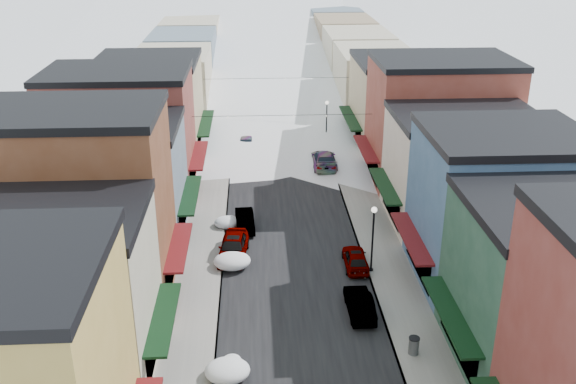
{
  "coord_description": "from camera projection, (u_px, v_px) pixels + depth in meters",
  "views": [
    {
      "loc": [
        -2.6,
        -16.33,
        22.45
      ],
      "look_at": [
        0.0,
        31.08,
        2.39
      ],
      "focal_mm": 40.0,
      "sensor_mm": 36.0,
      "label": 1
    }
  ],
  "objects": [
    {
      "name": "car_lane_silver",
      "position": [
        269.0,
        110.0,
        79.84
      ],
      "size": [
        2.66,
        5.2,
        1.69
      ],
      "primitive_type": "imported",
      "rotation": [
        0.0,
        0.0,
        0.14
      ],
      "color": "gray",
      "rests_on": "ground"
    },
    {
      "name": "snow_pile_mid",
      "position": [
        232.0,
        260.0,
        44.95
      ],
      "size": [
        2.6,
        2.8,
        1.1
      ],
      "color": "white",
      "rests_on": "ground"
    },
    {
      "name": "bldg_r_blue",
      "position": [
        498.0,
        207.0,
        41.82
      ],
      "size": [
        11.3,
        9.2,
        10.5
      ],
      "color": "#37587D",
      "rests_on": "ground"
    },
    {
      "name": "bldg_l_grayblue",
      "position": [
        114.0,
        181.0,
        48.14
      ],
      "size": [
        11.3,
        9.2,
        9.0
      ],
      "color": "slate",
      "rests_on": "ground"
    },
    {
      "name": "snow_pile_near",
      "position": [
        228.0,
        370.0,
        34.05
      ],
      "size": [
        2.43,
        2.69,
        1.03
      ],
      "color": "white",
      "rests_on": "ground"
    },
    {
      "name": "car_silver_wagon",
      "position": [
        246.0,
        145.0,
        67.73
      ],
      "size": [
        2.2,
        4.95,
        1.41
      ],
      "primitive_type": "imported",
      "rotation": [
        0.0,
        0.0,
        -0.05
      ],
      "color": "gray",
      "rests_on": "ground"
    },
    {
      "name": "road",
      "position": [
        275.0,
        119.0,
        79.07
      ],
      "size": [
        10.0,
        160.0,
        0.01
      ],
      "primitive_type": "cube",
      "color": "black",
      "rests_on": "ground"
    },
    {
      "name": "curb_right",
      "position": [
        316.0,
        118.0,
        79.3
      ],
      "size": [
        0.1,
        160.0,
        0.15
      ],
      "primitive_type": "cube",
      "color": "slate",
      "rests_on": "ground"
    },
    {
      "name": "bldg_l_brick_near",
      "position": [
        76.0,
        206.0,
        39.62
      ],
      "size": [
        12.3,
        8.2,
        12.5
      ],
      "color": "brown",
      "rests_on": "ground"
    },
    {
      "name": "bldg_r_green",
      "position": [
        558.0,
        286.0,
        33.74
      ],
      "size": [
        11.3,
        9.2,
        9.5
      ],
      "color": "#214634",
      "rests_on": "ground"
    },
    {
      "name": "streetlamp_near",
      "position": [
        373.0,
        231.0,
        43.27
      ],
      "size": [
        0.4,
        0.4,
        4.8
      ],
      "color": "black",
      "rests_on": "sidewalk_right"
    },
    {
      "name": "bldg_l_tan",
      "position": [
        150.0,
        107.0,
        65.42
      ],
      "size": [
        11.3,
        11.2,
        10.0
      ],
      "color": "tan",
      "rests_on": "ground"
    },
    {
      "name": "bldg_r_brick_far",
      "position": [
        439.0,
        121.0,
        58.23
      ],
      "size": [
        13.3,
        9.2,
        11.5
      ],
      "color": "maroon",
      "rests_on": "ground"
    },
    {
      "name": "sidewalk_left",
      "position": [
        222.0,
        119.0,
        78.71
      ],
      "size": [
        3.2,
        160.0,
        0.15
      ],
      "primitive_type": "cube",
      "color": "gray",
      "rests_on": "ground"
    },
    {
      "name": "car_lane_white",
      "position": [
        291.0,
        112.0,
        79.33
      ],
      "size": [
        2.66,
        5.09,
        1.37
      ],
      "primitive_type": "imported",
      "rotation": [
        0.0,
        0.0,
        3.06
      ],
      "color": "white",
      "rests_on": "ground"
    },
    {
      "name": "car_black_sedan",
      "position": [
        324.0,
        160.0,
        63.11
      ],
      "size": [
        2.46,
        5.78,
        1.66
      ],
      "primitive_type": "imported",
      "rotation": [
        0.0,
        0.0,
        3.12
      ],
      "color": "black",
      "rests_on": "ground"
    },
    {
      "name": "car_silver_sedan",
      "position": [
        233.0,
        247.0,
        46.2
      ],
      "size": [
        2.44,
        5.06,
        1.67
      ],
      "primitive_type": "imported",
      "rotation": [
        0.0,
        0.0,
        -0.1
      ],
      "color": "#9B9FA3",
      "rests_on": "ground"
    },
    {
      "name": "bldg_r_cream",
      "position": [
        462.0,
        169.0,
        50.42
      ],
      "size": [
        12.3,
        9.2,
        9.0
      ],
      "color": "beige",
      "rests_on": "ground"
    },
    {
      "name": "bldg_l_cream",
      "position": [
        51.0,
        296.0,
        32.87
      ],
      "size": [
        11.3,
        8.2,
        9.5
      ],
      "color": "#BCB397",
      "rests_on": "ground"
    },
    {
      "name": "sidewalk_right",
      "position": [
        328.0,
        117.0,
        79.38
      ],
      "size": [
        3.2,
        160.0,
        0.15
      ],
      "primitive_type": "cube",
      "color": "gray",
      "rests_on": "ground"
    },
    {
      "name": "distant_blocks",
      "position": [
        270.0,
        51.0,
        98.67
      ],
      "size": [
        34.0,
        55.0,
        8.0
      ],
      "color": "gray",
      "rests_on": "ground"
    },
    {
      "name": "bldg_r_tan",
      "position": [
        403.0,
        103.0,
        67.77
      ],
      "size": [
        11.3,
        11.2,
        9.5
      ],
      "color": "tan",
      "rests_on": "ground"
    },
    {
      "name": "car_dark_hatch",
      "position": [
        245.0,
        221.0,
        50.63
      ],
      "size": [
        1.68,
        4.11,
        1.33
      ],
      "primitive_type": "imported",
      "rotation": [
        0.0,
        0.0,
        0.07
      ],
      "color": "black",
      "rests_on": "ground"
    },
    {
      "name": "bldg_l_brick_far",
      "position": [
        122.0,
        132.0,
        55.98
      ],
      "size": [
        13.3,
        9.2,
        11.0
      ],
      "color": "maroon",
      "rests_on": "ground"
    },
    {
      "name": "snow_pile_far",
      "position": [
        228.0,
        222.0,
        50.96
      ],
      "size": [
        2.08,
        2.48,
        0.88
      ],
      "color": "white",
      "rests_on": "ground"
    },
    {
      "name": "overhead_cables",
      "position": [
        279.0,
        95.0,
        65.16
      ],
      "size": [
        16.4,
        15.04,
        0.04
      ],
      "color": "black",
      "rests_on": "ground"
    },
    {
      "name": "streetlamp_far",
      "position": [
        327.0,
        117.0,
        68.89
      ],
      "size": [
        0.39,
        0.39,
        4.7
      ],
      "color": "black",
      "rests_on": "sidewalk_right"
    },
    {
      "name": "curb_left",
      "position": [
        234.0,
        119.0,
        78.79
      ],
      "size": [
        0.1,
        160.0,
        0.15
      ],
      "primitive_type": "cube",
      "color": "slate",
      "rests_on": "ground"
    },
    {
      "name": "trash_can",
      "position": [
        414.0,
        345.0,
        35.67
      ],
      "size": [
        0.62,
        0.62,
        1.05
      ],
      "color": "#55585A",
      "rests_on": "sidewalk_right"
    },
    {
      "name": "car_green_sedan",
      "position": [
        360.0,
        303.0,
        39.59
      ],
      "size": [
        1.52,
        4.23,
        1.39
      ],
      "primitive_type": "imported",
      "rotation": [
        0.0,
        0.0,
        3.16
      ],
      "color": "black",
      "rests_on": "ground"
    },
    {
      "name": "car_gray_suv",
      "position": [
        356.0,
        258.0,
        44.9
      ],
      "size": [
        1.67,
        4.01,
        1.36
      ],
      "primitive_type": "imported",
      "rotation": [
        0.0,
        0.0,
        3.13
      ],
      "color": "gray",
      "rests_on": "ground"
    }
  ]
}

